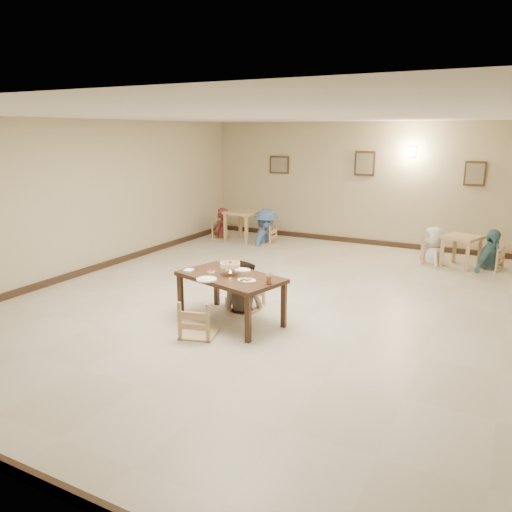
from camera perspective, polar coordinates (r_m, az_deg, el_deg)
The scene contains 32 objects.
floor at distance 8.46m, azimuth 1.72°, elevation -5.01°, with size 10.00×10.00×0.00m, color #C0B6A1.
ceiling at distance 8.00m, azimuth 1.88°, elevation 15.76°, with size 10.00×10.00×0.00m, color silver.
wall_back at distance 12.74m, azimuth 11.81°, elevation 8.08°, with size 10.00×10.00×0.00m, color #BBAC8A.
wall_left at distance 10.46m, azimuth -18.43°, elevation 6.42°, with size 10.00×10.00×0.00m, color #BBAC8A.
baseboard_back at distance 12.94m, azimuth 11.45°, elevation 1.72°, with size 8.00×0.06×0.12m, color #312014.
baseboard_front at distance 4.95m, azimuth -26.48°, elevation -20.70°, with size 8.00×0.06×0.12m, color #312014.
baseboard_left at distance 10.71m, azimuth -17.72°, elevation -1.23°, with size 0.06×10.00×0.12m, color #312014.
picture_a at distance 13.44m, azimuth 2.67°, elevation 10.37°, with size 0.55×0.04×0.45m.
picture_b at distance 12.63m, azimuth 12.31°, elevation 10.29°, with size 0.50×0.04×0.60m.
picture_c at distance 12.21m, azimuth 23.75°, elevation 8.61°, with size 0.45×0.04×0.55m.
wall_sconce at distance 12.37m, azimuth 17.39°, elevation 11.29°, with size 0.16×0.05×0.22m, color #FFD88C.
main_table at distance 7.31m, azimuth -2.94°, elevation -2.82°, with size 1.71×1.24×0.72m.
chair_far at distance 7.93m, azimuth -1.03°, elevation -2.59°, with size 0.46×0.46×0.98m.
chair_near at distance 6.92m, azimuth -6.64°, elevation -5.07°, with size 0.48×0.48×1.02m.
main_diner at distance 7.82m, azimuth -1.50°, elevation -0.55°, with size 0.77×0.60×1.58m, color gray.
curry_warmer at distance 7.27m, azimuth -2.97°, elevation -1.03°, with size 0.32×0.29×0.26m.
rice_plate_far at distance 7.52m, azimuth -1.56°, elevation -1.58°, with size 0.26×0.26×0.06m.
rice_plate_near at distance 7.08m, azimuth -5.67°, elevation -2.65°, with size 0.29×0.29×0.07m.
fried_plate at distance 6.98m, azimuth -1.09°, elevation -2.76°, with size 0.27×0.27×0.06m.
chili_dish at distance 7.45m, azimuth -5.16°, elevation -1.81°, with size 0.11×0.11×0.02m.
napkin_cutlery at distance 7.55m, azimuth -7.68°, elevation -1.65°, with size 0.15×0.24×0.03m.
drink_glass at distance 6.85m, azimuth 1.47°, elevation -2.64°, with size 0.08×0.08×0.16m.
bg_table_left at distance 12.84m, azimuth -1.47°, elevation 4.54°, with size 0.85×0.85×0.78m.
bg_table_right at distance 11.20m, azimuth 22.46°, elevation 1.49°, with size 0.85×0.85×0.66m.
bg_chair_ll at distance 13.22m, azimuth -4.00°, elevation 3.89°, with size 0.41×0.41×0.87m.
bg_chair_lr at distance 12.55m, azimuth 1.17°, elevation 3.45°, with size 0.43×0.43×0.91m.
bg_chair_rl at distance 11.33m, azimuth 19.65°, elevation 1.68°, with size 0.46×0.46×0.99m.
bg_chair_rr at distance 11.25m, azimuth 25.31°, elevation 0.83°, with size 0.42×0.42×0.90m.
bg_diner_a at distance 13.16m, azimuth -4.03°, elevation 5.52°, with size 0.59×0.39×1.63m, color #5A2621.
bg_diner_b at distance 12.47m, azimuth 1.18°, elevation 5.41°, with size 1.15×0.66×1.77m, color #4F72A7.
bg_diner_c at distance 11.28m, azimuth 19.77°, elevation 3.15°, with size 0.77×0.50×1.58m, color silver.
bg_diner_d at distance 11.18m, azimuth 25.52°, elevation 2.78°, with size 0.99×0.41×1.68m, color teal.
Camera 1 is at (3.50, -7.19, 2.76)m, focal length 35.00 mm.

